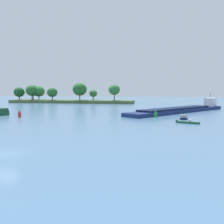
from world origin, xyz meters
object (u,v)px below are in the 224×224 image
(fishing_skiff, at_px, (184,118))
(cargo_barge, at_px, (181,109))
(small_motorboat, at_px, (188,122))
(channel_buoy_green, at_px, (156,114))
(channel_buoy_red, at_px, (20,114))

(fishing_skiff, bearing_deg, cargo_barge, 86.54)
(cargo_barge, bearing_deg, small_motorboat, -92.26)
(small_motorboat, bearing_deg, channel_buoy_green, 124.34)
(fishing_skiff, relative_size, cargo_barge, 0.11)
(fishing_skiff, xyz_separation_m, channel_buoy_green, (-6.45, 1.95, 0.54))
(small_motorboat, height_order, cargo_barge, cargo_barge)
(small_motorboat, xyz_separation_m, channel_buoy_red, (-39.92, 5.15, 0.60))
(channel_buoy_red, distance_m, channel_buoy_green, 33.68)
(fishing_skiff, bearing_deg, small_motorboat, -89.36)
(fishing_skiff, distance_m, channel_buoy_red, 39.92)
(cargo_barge, relative_size, channel_buoy_green, 19.79)
(small_motorboat, height_order, fishing_skiff, fishing_skiff)
(small_motorboat, relative_size, cargo_barge, 0.13)
(cargo_barge, relative_size, channel_buoy_red, 19.79)
(small_motorboat, bearing_deg, cargo_barge, 87.74)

